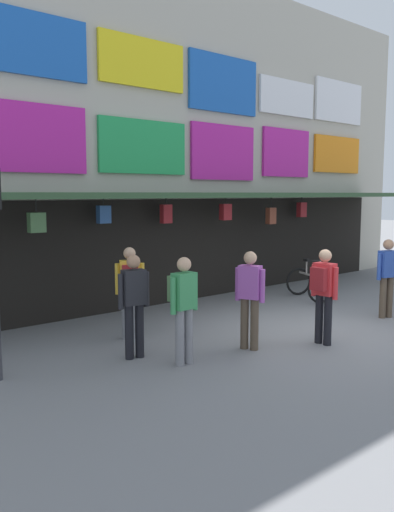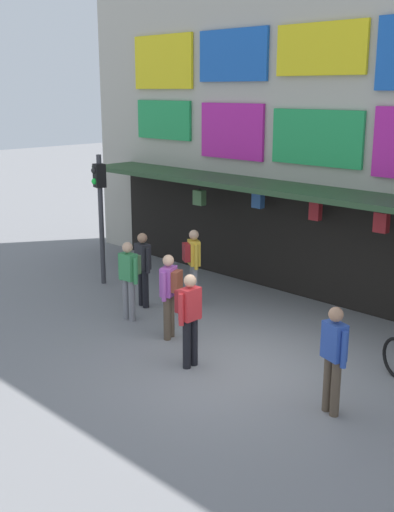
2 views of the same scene
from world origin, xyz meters
The scene contains 9 objects.
ground_plane centered at (0.00, 0.00, 0.00)m, with size 80.00×80.00×0.00m, color slate.
shopfront centered at (0.00, 4.57, 3.96)m, with size 18.00×2.60×8.00m.
bicycle_parked centered at (2.43, 2.04, 0.39)m, with size 1.11×1.35×1.05m.
pedestrian_in_purple centered at (-0.58, -0.57, 0.98)m, with size 0.36×0.53×1.68m.
pedestrian_in_green centered at (2.10, -0.24, 0.95)m, with size 0.51×0.32×1.68m.
pedestrian_in_yellow centered at (-2.97, 1.89, 0.98)m, with size 0.48×0.46×1.68m.
pedestrian_in_black centered at (-1.75, 0.06, 0.98)m, with size 0.45×0.50×1.68m.
pedestrian_in_blue centered at (-3.12, 0.17, 0.98)m, with size 0.53×0.37×1.68m.
pedestrian_in_white centered at (-3.54, 0.90, 0.95)m, with size 0.52×0.28×1.68m.
Camera 1 is at (-8.02, -5.97, 2.64)m, focal length 36.57 mm.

